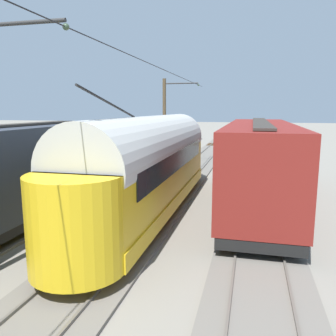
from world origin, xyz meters
The scene contains 10 objects.
ground_plane centered at (0.00, 0.00, 0.00)m, with size 220.00×220.00×0.00m, color gray.
track_streetcar_siding centered at (-6.99, -0.31, 0.05)m, with size 2.80×80.00×0.18m.
track_adjacent_siding centered at (-2.33, -0.31, 0.05)m, with size 2.80×80.00×0.18m.
track_third_siding centered at (2.33, -0.31, 0.05)m, with size 2.80×80.00×0.18m.
vintage_streetcar centered at (-2.33, -0.95, 2.25)m, with size 2.65×15.52×5.05m.
coach_far_siding centered at (-6.98, -3.58, 2.16)m, with size 2.96×13.68×3.85m.
catenary_pole_foreground centered at (0.36, -14.26, 3.68)m, with size 3.00×0.28×7.03m.
switch_stand centered at (-8.31, -12.82, 0.70)m, with size 0.50×0.30×1.24m.
spare_tie_stack centered at (9.79, -7.19, 0.27)m, with size 2.40×2.40×0.54m.
track_end_bumper centered at (2.33, -15.11, 0.40)m, with size 1.80×0.60×0.80m, color #B2A519.
Camera 1 is at (-6.62, 13.15, 4.60)m, focal length 36.45 mm.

